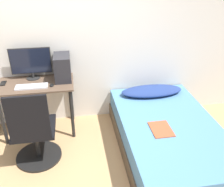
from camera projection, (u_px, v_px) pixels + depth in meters
name	position (u px, v px, depth m)	size (l,w,h in m)	color
wall_back	(54.00, 40.00, 3.39)	(8.00, 0.05, 2.50)	silver
desk	(37.00, 92.00, 3.38)	(1.00, 0.55, 0.76)	brown
office_chair	(35.00, 136.00, 2.94)	(0.56, 0.56, 1.01)	black
bed	(168.00, 137.00, 3.18)	(1.20, 2.01, 0.45)	#4C3D2D
pillow	(152.00, 91.00, 3.69)	(0.91, 0.36, 0.11)	navy
magazine	(161.00, 129.00, 2.94)	(0.24, 0.32, 0.01)	#B24C2D
monitor	(31.00, 62.00, 3.35)	(0.54, 0.18, 0.43)	black
keyboard	(32.00, 87.00, 3.21)	(0.41, 0.15, 0.02)	silver
pc_tower	(63.00, 67.00, 3.36)	(0.21, 0.35, 0.34)	#232328
mouse	(52.00, 85.00, 3.25)	(0.06, 0.09, 0.02)	black
phone	(3.00, 83.00, 3.31)	(0.07, 0.14, 0.01)	black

